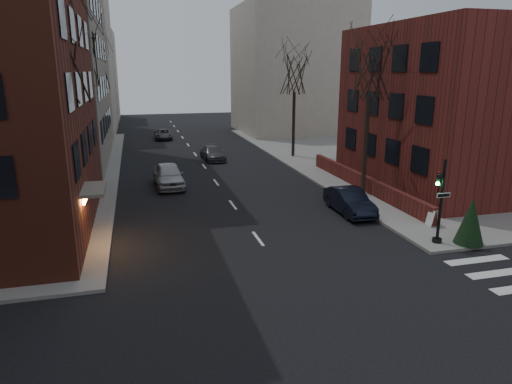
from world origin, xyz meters
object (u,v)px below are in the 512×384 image
tree_left_c (97,70)px  evergreen_shrub (471,221)px  streetlamp_near (92,133)px  tree_right_b (295,75)px  sandwich_board (433,218)px  tree_right_a (370,70)px  tree_left_b (81,57)px  car_lane_silver (169,175)px  streetlamp_far (108,108)px  tree_left_a (53,60)px  parked_sedan (349,201)px  traffic_signal (439,207)px  car_lane_far (163,134)px  car_lane_gray (213,153)px

tree_left_c → evergreen_shrub: bearing=-60.1°
tree_left_c → streetlamp_near: 18.40m
tree_right_b → sandwich_board: size_ratio=10.25×
tree_right_a → tree_left_b: bearing=155.6°
car_lane_silver → sandwich_board: size_ratio=5.47×
tree_right_b → car_lane_silver: 16.31m
streetlamp_far → sandwich_board: 35.67m
tree_left_b → sandwich_board: bearing=-39.5°
tree_left_b → evergreen_shrub: 26.34m
tree_left_b → tree_right_a: 19.35m
tree_right_b → tree_left_a: bearing=-134.4°
streetlamp_near → car_lane_silver: size_ratio=1.28×
parked_sedan → evergreen_shrub: evergreen_shrub is taller
traffic_signal → car_lane_far: bearing=105.2°
tree_right_a → streetlamp_far: (-17.00, 24.00, -3.79)m
sandwich_board → car_lane_gray: bearing=112.3°
tree_right_a → streetlamp_near: (-17.00, 4.00, -3.79)m
tree_right_a → car_lane_far: 31.98m
streetlamp_near → car_lane_gray: streetlamp_near is taller
parked_sedan → car_lane_gray: 18.71m
tree_left_b → parked_sedan: size_ratio=2.46×
car_lane_gray → parked_sedan: bearing=-78.9°
tree_left_a → car_lane_gray: (10.00, 18.70, -7.84)m
tree_left_b → streetlamp_near: bearing=-81.5°
tree_right_b → tree_right_a: bearing=-90.0°
tree_left_c → evergreen_shrub: (18.14, -31.50, -6.76)m
tree_right_a → parked_sedan: bearing=-128.0°
tree_right_b → parked_sedan: size_ratio=2.09×
tree_right_a → streetlamp_far: size_ratio=1.55×
tree_right_b → streetlamp_far: size_ratio=1.46×
sandwich_board → evergreen_shrub: (0.09, -2.61, 0.67)m
streetlamp_far → parked_sedan: (14.40, -27.33, -3.51)m
parked_sedan → streetlamp_far: bearing=118.4°
tree_left_c → tree_right_a: bearing=-51.3°
tree_right_b → sandwich_board: 22.04m
car_lane_silver → evergreen_shrub: 19.82m
tree_left_a → car_lane_silver: 13.39m
streetlamp_near → car_lane_gray: 14.69m
car_lane_silver → traffic_signal: bearing=-53.9°
traffic_signal → tree_right_b: (0.86, 23.01, 5.68)m
evergreen_shrub → tree_right_a: bearing=93.3°
parked_sedan → tree_left_c: bearing=121.3°
parked_sedan → car_lane_far: (-8.58, 32.36, -0.13)m
tree_left_c → streetlamp_far: 4.33m
tree_left_a → tree_right_a: size_ratio=1.06×
tree_left_a → streetlamp_near: size_ratio=1.63×
tree_left_a → tree_left_c: bearing=90.0°
traffic_signal → tree_left_b: (-16.74, 17.01, 7.00)m
sandwich_board → evergreen_shrub: evergreen_shrub is taller
tree_left_c → car_lane_far: 12.08m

